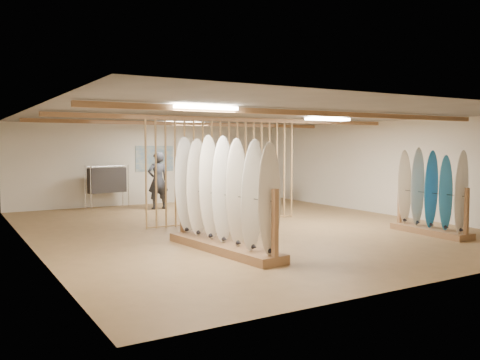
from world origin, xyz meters
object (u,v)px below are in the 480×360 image
rack_left (223,212)px  rack_right (431,206)px  clothing_rack_a (107,180)px  clothing_rack_b (234,175)px  shopper_a (158,177)px  shopper_b (193,181)px

rack_left → rack_right: 5.17m
rack_left → clothing_rack_a: rack_left is taller
clothing_rack_b → rack_left: bearing=-101.4°
clothing_rack_a → shopper_a: bearing=-46.9°
rack_left → shopper_a: bearing=72.7°
clothing_rack_b → shopper_a: 2.70m
rack_left → shopper_b: bearing=63.9°
rack_right → shopper_b: size_ratio=1.06×
rack_left → shopper_a: 6.96m
rack_left → clothing_rack_b: 7.69m
rack_right → clothing_rack_a: bearing=123.3°
rack_right → shopper_b: (-3.12, 6.35, 0.31)m
shopper_a → shopper_b: bearing=121.2°
clothing_rack_a → clothing_rack_b: size_ratio=0.91×
rack_right → shopper_a: shopper_a is taller
rack_left → clothing_rack_a: bearing=84.2°
clothing_rack_a → shopper_b: bearing=-59.1°
clothing_rack_a → rack_right: bearing=-71.1°
clothing_rack_b → shopper_b: (-2.00, -0.98, -0.06)m
shopper_b → clothing_rack_b: bearing=66.2°
clothing_rack_a → clothing_rack_b: clothing_rack_b is taller
rack_left → clothing_rack_b: size_ratio=2.05×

